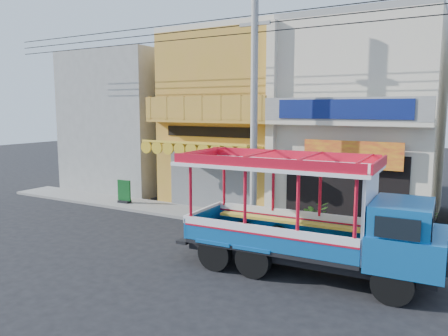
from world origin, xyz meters
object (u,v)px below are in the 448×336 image
utility_pole (258,96)px  potted_plant_c (429,229)px  songthaew_truck (324,220)px  potted_plant_a (314,216)px  green_sign (124,193)px  potted_plant_b (369,224)px

utility_pole → potted_plant_c: (5.93, 0.69, -4.36)m
songthaew_truck → potted_plant_a: size_ratio=6.60×
green_sign → potted_plant_b: 11.27m
utility_pole → potted_plant_b: size_ratio=29.42×
songthaew_truck → potted_plant_b: songthaew_truck is taller
songthaew_truck → green_sign: size_ratio=6.63×
utility_pole → potted_plant_b: utility_pole is taller
songthaew_truck → green_sign: (-10.89, 3.98, -1.02)m
potted_plant_b → potted_plant_c: size_ratio=0.86×
utility_pole → potted_plant_c: 7.39m
utility_pole → green_sign: (-7.23, 0.56, -4.46)m
potted_plant_a → potted_plant_b: bearing=-42.4°
potted_plant_b → songthaew_truck: bearing=152.0°
potted_plant_c → songthaew_truck: bearing=3.2°
potted_plant_c → green_sign: bearing=-57.3°
songthaew_truck → potted_plant_c: size_ratio=6.48×
utility_pole → potted_plant_a: (2.08, 0.53, -4.37)m
utility_pole → potted_plant_a: 4.87m
songthaew_truck → potted_plant_c: (2.27, 4.11, -0.92)m
utility_pole → green_sign: utility_pole is taller
green_sign → potted_plant_a: bearing=-0.2°
utility_pole → songthaew_truck: size_ratio=3.89×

